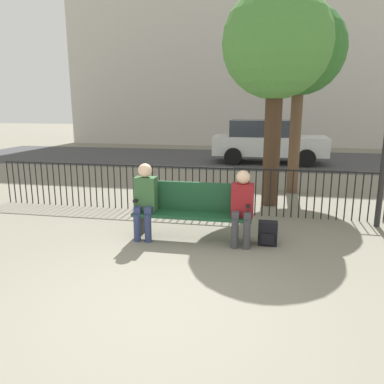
{
  "coord_description": "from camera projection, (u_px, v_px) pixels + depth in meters",
  "views": [
    {
      "loc": [
        1.1,
        -3.49,
        2.12
      ],
      "look_at": [
        0.0,
        2.16,
        0.8
      ],
      "focal_mm": 35.0,
      "sensor_mm": 36.0,
      "label": 1
    }
  ],
  "objects": [
    {
      "name": "ground_plane",
      "position": [
        154.0,
        308.0,
        4.02
      ],
      "size": [
        80.0,
        80.0,
        0.0
      ],
      "primitive_type": "plane",
      "color": "gray"
    },
    {
      "name": "park_bench",
      "position": [
        193.0,
        209.0,
        6.05
      ],
      "size": [
        1.91,
        0.45,
        0.92
      ],
      "color": "#194728",
      "rests_on": "ground"
    },
    {
      "name": "seated_person_0",
      "position": [
        145.0,
        197.0,
        6.03
      ],
      "size": [
        0.34,
        0.39,
        1.24
      ],
      "color": "navy",
      "rests_on": "ground"
    },
    {
      "name": "seated_person_1",
      "position": [
        242.0,
        204.0,
        5.74
      ],
      "size": [
        0.34,
        0.39,
        1.18
      ],
      "color": "#3D3D42",
      "rests_on": "ground"
    },
    {
      "name": "backpack",
      "position": [
        268.0,
        233.0,
        5.84
      ],
      "size": [
        0.3,
        0.23,
        0.37
      ],
      "color": "black",
      "rests_on": "ground"
    },
    {
      "name": "fence_railing",
      "position": [
        206.0,
        186.0,
        7.51
      ],
      "size": [
        9.01,
        0.03,
        0.95
      ],
      "color": "black",
      "rests_on": "ground"
    },
    {
      "name": "tree_0",
      "position": [
        300.0,
        51.0,
        8.69
      ],
      "size": [
        2.09,
        2.09,
        4.46
      ],
      "color": "brown",
      "rests_on": "ground"
    },
    {
      "name": "tree_1",
      "position": [
        277.0,
        46.0,
        7.54
      ],
      "size": [
        2.23,
        2.23,
        4.49
      ],
      "color": "#422D1E",
      "rests_on": "ground"
    },
    {
      "name": "street_surface",
      "position": [
        237.0,
        159.0,
        15.5
      ],
      "size": [
        24.0,
        6.0,
        0.01
      ],
      "color": "#3D3D3F",
      "rests_on": "ground"
    },
    {
      "name": "parked_car_0",
      "position": [
        267.0,
        141.0,
        14.24
      ],
      "size": [
        4.2,
        1.94,
        1.62
      ],
      "color": "silver",
      "rests_on": "ground"
    },
    {
      "name": "building_facade",
      "position": [
        251.0,
        28.0,
        21.69
      ],
      "size": [
        20.0,
        6.0,
        13.09
      ],
      "color": "beige",
      "rests_on": "ground"
    }
  ]
}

